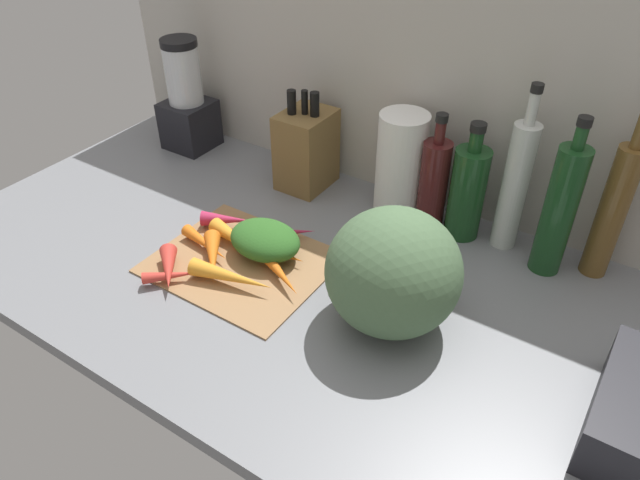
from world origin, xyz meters
The scene contains 24 objects.
ground_plane centered at (0.00, 0.00, -1.50)cm, with size 170.00×80.00×3.00cm, color slate.
wall_back centered at (0.00, 38.50, 30.00)cm, with size 170.00×3.00×60.00cm, color #BCB7AD.
cutting_board centered at (-18.93, -4.74, 0.40)cm, with size 34.05×28.64×0.80cm, color #997047.
carrot_0 centered at (-13.24, -2.77, 2.50)cm, with size 3.39×3.39×14.52cm, color red.
carrot_1 centered at (-29.23, 2.88, 2.46)cm, with size 3.32×3.32×10.74cm, color #B2264C.
carrot_2 centered at (-27.68, -16.00, 2.56)cm, with size 3.53×3.53×11.51cm, color red.
carrot_3 centered at (-16.34, 6.19, 2.15)cm, with size 2.70×2.70×13.24cm, color #B2264C.
carrot_4 centered at (-12.53, -0.14, 2.06)cm, with size 2.52×2.52×10.28cm, color orange.
carrot_5 centered at (-15.83, -11.36, 2.59)cm, with size 3.58×3.58×17.00cm, color orange.
carrot_6 centered at (-27.41, -5.80, 2.12)cm, with size 2.64×2.64×13.69cm, color orange.
carrot_7 centered at (-9.95, -4.70, 2.39)cm, with size 3.17×3.17×16.02cm, color orange.
carrot_8 centered at (-21.78, -1.64, 2.51)cm, with size 3.41×3.41×16.42cm, color orange.
carrot_9 centered at (-26.08, -16.66, 1.97)cm, with size 2.35×2.35×11.23cm, color red.
carrot_10 centered at (-23.12, -8.42, 2.55)cm, with size 3.51×3.51×13.31cm, color orange.
carrot_greens_pile centered at (-16.43, -0.14, 4.01)cm, with size 15.19×11.69×6.43cm, color #2D6023.
winter_squash centered at (13.38, -2.81, 11.14)cm, with size 23.33×23.30×22.27cm, color #4C6B47.
knife_block centered at (-25.39, 27.96, 9.51)cm, with size 10.56×13.10×23.96cm.
blender_appliance centered at (-62.37, 27.61, 12.33)cm, with size 11.87×11.87×28.69cm.
paper_towel_roll centered at (-1.75, 29.50, 11.72)cm, with size 10.67×10.67×23.43cm, color white.
bottle_0 centered at (6.41, 28.88, 10.36)cm, with size 6.13×6.13×25.90cm.
bottle_1 centered at (13.78, 29.26, 10.48)cm, with size 7.37×7.37×25.70cm.
bottle_2 centered at (22.53, 30.78, 14.29)cm, with size 5.26×5.26×35.00cm.
bottle_3 centered at (32.18, 27.36, 13.77)cm, with size 6.06×6.06×32.43cm.
bottle_4 centered at (40.54, 31.63, 14.45)cm, with size 5.13×5.13×35.64cm.
Camera 1 is at (45.24, -73.99, 75.15)cm, focal length 33.34 mm.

